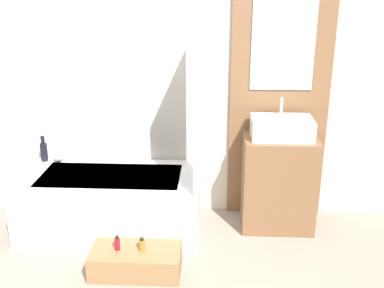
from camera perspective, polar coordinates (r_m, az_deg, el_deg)
wall_tiled_back at (r=3.88m, az=-0.31°, el=9.35°), size 4.20×0.06×2.60m
wall_wood_accent at (r=3.86m, az=11.25°, el=9.16°), size 0.84×0.04×2.60m
bathtub at (r=3.90m, az=-10.11°, el=-7.25°), size 1.48×0.76×0.49m
glass_shower_screen at (r=3.43m, az=0.48°, el=4.61°), size 0.01×0.56×1.21m
wooden_step_bench at (r=3.39m, az=-7.11°, el=-14.54°), size 0.65×0.33×0.18m
vanity_cabinet at (r=3.90m, az=10.85°, el=-4.78°), size 0.60×0.44×0.80m
sink at (r=3.73m, az=11.31°, el=2.05°), size 0.49×0.33×0.32m
vase_tall_dark at (r=4.22m, az=-18.29°, el=-0.83°), size 0.06×0.06×0.23m
vase_round_light at (r=4.17m, az=-16.61°, el=-1.55°), size 0.10×0.10×0.10m
bottle_soap_primary at (r=3.34m, az=-9.46°, el=-12.38°), size 0.04×0.04×0.11m
bottle_soap_secondary at (r=3.31m, az=-6.36°, el=-12.62°), size 0.05×0.05×0.10m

